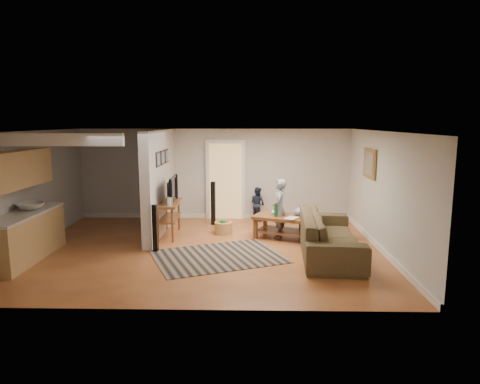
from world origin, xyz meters
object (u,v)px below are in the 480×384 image
speaker_right (213,203)px  toddler (257,220)px  tv_console (169,205)px  speaker_left (155,228)px  sofa (329,254)px  toy_basket (223,227)px  coffee_table (286,221)px  child (279,238)px

speaker_right → toddler: 1.40m
tv_console → speaker_left: bearing=-94.9°
tv_console → speaker_right: bearing=48.7°
sofa → tv_console: bearing=72.8°
toy_basket → coffee_table: bearing=-14.8°
speaker_right → toddler: bearing=29.1°
coffee_table → child: bearing=159.7°
sofa → toddler: toddler is taller
sofa → child: size_ratio=2.04×
speaker_right → speaker_left: bearing=-107.0°
speaker_left → toy_basket: speaker_left is taller
tv_console → coffee_table: bearing=-5.3°
speaker_right → toy_basket: size_ratio=2.63×
coffee_table → speaker_left: size_ratio=1.58×
coffee_table → tv_console: 2.77m
toy_basket → toddler: toddler is taller
speaker_left → toddler: size_ratio=1.08×
toy_basket → speaker_left: bearing=-132.2°
sofa → tv_console: 3.86m
speaker_right → toy_basket: (0.32, -0.92, -0.41)m
sofa → toddler: bearing=29.0°
child → coffee_table: bearing=76.0°
tv_console → speaker_right: speaker_right is taller
toy_basket → toddler: bearing=59.2°
speaker_right → toy_basket: bearing=-64.8°
tv_console → speaker_right: (0.95, 1.15, -0.17)m
tv_console → speaker_left: (-0.06, -1.24, -0.25)m
coffee_table → tv_console: bearing=176.6°
child → toddler: size_ratio=1.49×
speaker_left → speaker_right: size_ratio=0.87×
toddler → sofa: bearing=159.3°
sofa → toddler: (-1.41, 3.02, 0.00)m
speaker_right → toddler: speaker_right is taller
child → toy_basket: bearing=-97.7°
sofa → speaker_left: bearing=92.0°
tv_console → toy_basket: tv_console is taller
toy_basket → sofa: bearing=-35.1°
sofa → tv_console: size_ratio=2.14×
speaker_left → speaker_right: 2.60m
tv_console → toddler: size_ratio=1.43×
coffee_table → speaker_right: speaker_right is taller
sofa → speaker_left: size_ratio=2.83×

